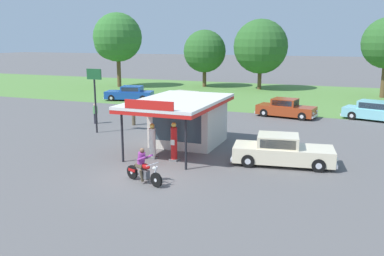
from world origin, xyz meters
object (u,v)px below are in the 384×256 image
Objects in this scene: gas_pump_offside at (174,143)px; motorcycle_with_rider at (143,169)px; parked_car_second_row_spare at (130,94)px; roadside_pole_sign at (95,89)px; parked_car_back_row_far_right at (378,112)px; gas_pump_nearside at (152,142)px; bystander_standing_back_lot at (133,114)px; parked_car_back_row_left at (186,100)px; parked_car_back_row_centre_left at (286,109)px; bystander_admiring_sedan at (95,113)px; featured_classic_sedan at (282,151)px.

gas_pump_offside is 3.55m from motorcycle_with_rider.
roadside_pole_sign is at bearing -68.55° from parked_car_second_row_spare.
parked_car_second_row_spare is at bearing 121.34° from motorcycle_with_rider.
roadside_pole_sign is (-18.06, -11.55, 2.29)m from parked_car_back_row_far_right.
gas_pump_nearside is at bearing -127.04° from parked_car_back_row_far_right.
parked_car_back_row_far_right is (11.76, 15.59, -0.17)m from gas_pump_nearside.
bystander_standing_back_lot is (-6.52, 10.67, 0.21)m from motorcycle_with_rider.
parked_car_back_row_centre_left is (9.53, -1.83, 0.01)m from parked_car_back_row_left.
parked_car_back_row_left is (-16.47, 0.75, -0.02)m from parked_car_back_row_far_right.
motorcycle_with_rider is at bearing -44.77° from roadside_pole_sign.
parked_car_back_row_left is 12.61m from roadside_pole_sign.
parked_car_back_row_left is at bearing 106.91° from motorcycle_with_rider.
parked_car_second_row_spare reaches higher than parked_car_back_row_left.
roadside_pole_sign is at bearing 147.35° from gas_pump_nearside.
bystander_standing_back_lot is at bearing 132.05° from gas_pump_offside.
gas_pump_nearside is 1.15× the size of bystander_standing_back_lot.
bystander_standing_back_lot is (-5.18, 7.13, 0.01)m from gas_pump_nearside.
bystander_standing_back_lot is (-10.00, -7.37, 0.18)m from parked_car_back_row_centre_left.
roadside_pole_sign reaches higher than parked_car_second_row_spare.
parked_car_back_row_centre_left is at bearing 31.38° from bystander_admiring_sedan.
motorcycle_with_rider is 20.77m from parked_car_back_row_left.
featured_classic_sedan is 18.73m from parked_car_back_row_left.
featured_classic_sedan is at bearing -52.91° from parked_car_back_row_left.
parked_car_back_row_left is at bearing 87.02° from bystander_standing_back_lot.
roadside_pole_sign is (-7.55, 4.03, 2.04)m from gas_pump_offside.
roadside_pole_sign reaches higher than parked_car_back_row_centre_left.
gas_pump_offside is (1.25, 0.00, 0.08)m from gas_pump_nearside.
roadside_pole_sign reaches higher than gas_pump_offside.
parked_car_back_row_left is at bearing -13.43° from parked_car_second_row_spare.
parked_car_back_row_far_right is 3.45× the size of bystander_standing_back_lot.
bystander_standing_back_lot is (-6.43, 7.13, -0.07)m from gas_pump_offside.
featured_classic_sedan is 15.11m from parked_car_back_row_far_right.
parked_car_back_row_far_right is 18.94m from bystander_standing_back_lot.
bystander_admiring_sedan is (-14.74, 5.21, 0.11)m from featured_classic_sedan.
gas_pump_offside is at bearing -35.06° from bystander_admiring_sedan.
gas_pump_offside is at bearing -69.97° from parked_car_back_row_left.
roadside_pole_sign is at bearing 135.23° from motorcycle_with_rider.
gas_pump_offside is 22.25m from parked_car_second_row_spare.
gas_pump_offside is 17.39m from parked_car_back_row_left.
gas_pump_nearside is 0.35× the size of parked_car_second_row_spare.
bystander_admiring_sedan is (-19.91, -8.99, 0.11)m from parked_car_back_row_far_right.
parked_car_back_row_left is at bearing 127.09° from featured_classic_sedan.
parked_car_second_row_spare is 7.29m from parked_car_back_row_left.
featured_classic_sedan is 13.36m from roadside_pole_sign.
gas_pump_nearside reaches higher than featured_classic_sedan.
motorcycle_with_rider reaches higher than parked_car_second_row_spare.
roadside_pole_sign reaches higher than parked_car_back_row_far_right.
parked_car_back_row_left is 10.33m from bystander_admiring_sedan.
bystander_admiring_sedan is (-9.49, 10.13, 0.15)m from motorcycle_with_rider.
parked_car_back_row_far_right is at bearing 56.00° from gas_pump_offside.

